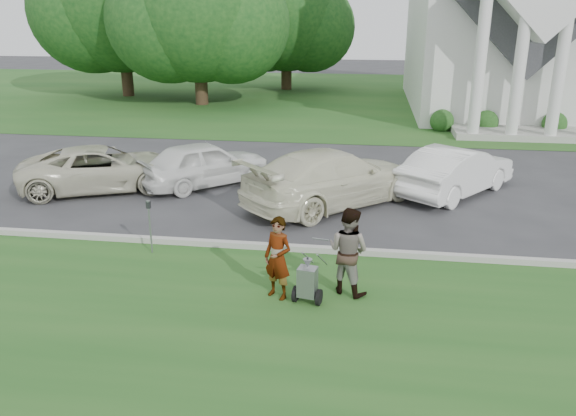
% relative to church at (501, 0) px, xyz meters
% --- Properties ---
extents(ground, '(120.00, 120.00, 0.00)m').
position_rel_church_xyz_m(ground, '(-9.00, -23.11, -5.94)').
color(ground, '#333335').
rests_on(ground, ground).
extents(grass_strip, '(80.00, 7.00, 0.01)m').
position_rel_church_xyz_m(grass_strip, '(-9.00, -26.11, -5.93)').
color(grass_strip, '#1E4F1B').
rests_on(grass_strip, ground).
extents(church_lawn, '(80.00, 30.00, 0.01)m').
position_rel_church_xyz_m(church_lawn, '(-9.00, 3.89, -5.93)').
color(church_lawn, '#1E4F1B').
rests_on(church_lawn, ground).
extents(curb, '(80.00, 0.18, 0.15)m').
position_rel_church_xyz_m(curb, '(-9.00, -22.56, -5.86)').
color(curb, '#9E9E93').
rests_on(curb, ground).
extents(church, '(9.19, 19.00, 24.10)m').
position_rel_church_xyz_m(church, '(0.00, 0.00, 0.00)').
color(church, white).
rests_on(church, ground).
extents(tree_left, '(10.63, 8.40, 9.71)m').
position_rel_church_xyz_m(tree_left, '(-17.01, -1.13, -0.83)').
color(tree_left, '#332316').
rests_on(tree_left, ground).
extents(tree_far, '(11.64, 9.20, 10.73)m').
position_rel_church_xyz_m(tree_far, '(-23.01, 1.87, -0.25)').
color(tree_far, '#332316').
rests_on(tree_far, ground).
extents(tree_back, '(9.61, 7.60, 8.89)m').
position_rel_church_xyz_m(tree_back, '(-13.01, 6.87, -1.21)').
color(tree_back, '#332316').
rests_on(tree_back, ground).
extents(striping_cart, '(0.61, 1.11, 0.98)m').
position_rel_church_xyz_m(striping_cart, '(-7.86, -24.95, -5.52)').
color(striping_cart, black).
rests_on(striping_cart, ground).
extents(person_left, '(0.70, 0.62, 1.61)m').
position_rel_church_xyz_m(person_left, '(-8.44, -24.81, -5.13)').
color(person_left, '#999999').
rests_on(person_left, ground).
extents(person_right, '(1.05, 0.97, 1.73)m').
position_rel_church_xyz_m(person_right, '(-7.14, -24.41, -5.07)').
color(person_right, '#999999').
rests_on(person_right, ground).
extents(parking_meter_near, '(0.09, 0.08, 1.26)m').
position_rel_church_xyz_m(parking_meter_near, '(-11.63, -23.13, -5.15)').
color(parking_meter_near, gray).
rests_on(parking_meter_near, ground).
extents(car_a, '(5.36, 4.01, 1.35)m').
position_rel_church_xyz_m(car_a, '(-14.95, -18.63, -5.26)').
color(car_a, beige).
rests_on(car_a, ground).
extents(car_b, '(4.20, 4.13, 1.43)m').
position_rel_church_xyz_m(car_b, '(-11.95, -17.73, -5.22)').
color(car_b, white).
rests_on(car_b, ground).
extents(car_c, '(5.48, 5.49, 1.60)m').
position_rel_church_xyz_m(car_c, '(-7.82, -19.07, -5.14)').
color(car_c, beige).
rests_on(car_c, ground).
extents(car_d, '(3.92, 4.45, 1.46)m').
position_rel_church_xyz_m(car_d, '(-4.21, -17.52, -5.21)').
color(car_d, white).
rests_on(car_d, ground).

